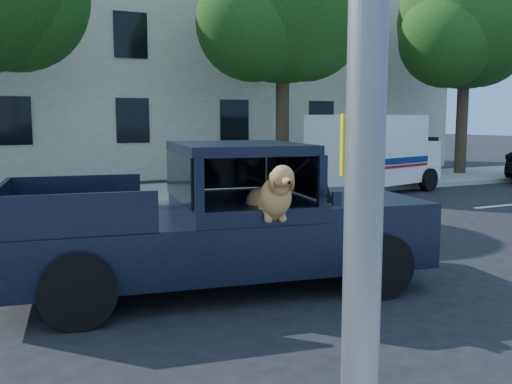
# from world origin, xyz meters

# --- Properties ---
(ground) EXTENTS (120.00, 120.00, 0.00)m
(ground) POSITION_xyz_m (0.00, 0.00, 0.00)
(ground) COLOR black
(ground) RESTS_ON ground
(far_sidewalk) EXTENTS (60.00, 4.00, 0.15)m
(far_sidewalk) POSITION_xyz_m (0.00, 9.20, 0.07)
(far_sidewalk) COLOR gray
(far_sidewalk) RESTS_ON ground
(lane_stripes) EXTENTS (21.60, 0.14, 0.01)m
(lane_stripes) POSITION_xyz_m (2.00, 3.40, 0.01)
(lane_stripes) COLOR silver
(lane_stripes) RESTS_ON ground
(street_tree_mid) EXTENTS (6.00, 5.20, 8.60)m
(street_tree_mid) POSITION_xyz_m (5.03, 9.62, 5.71)
(street_tree_mid) COLOR #332619
(street_tree_mid) RESTS_ON ground
(street_tree_right) EXTENTS (6.00, 5.20, 8.60)m
(street_tree_right) POSITION_xyz_m (13.03, 9.62, 5.71)
(street_tree_right) COLOR #332619
(street_tree_right) RESTS_ON ground
(building_main) EXTENTS (26.00, 6.00, 9.00)m
(building_main) POSITION_xyz_m (3.00, 16.50, 4.50)
(building_main) COLOR beige
(building_main) RESTS_ON ground
(pickup_truck) EXTENTS (5.70, 3.19, 1.94)m
(pickup_truck) POSITION_xyz_m (-1.33, -0.04, 0.66)
(pickup_truck) COLOR black
(pickup_truck) RESTS_ON ground
(mail_truck) EXTENTS (4.70, 3.14, 2.38)m
(mail_truck) POSITION_xyz_m (6.85, 7.15, 1.04)
(mail_truck) COLOR silver
(mail_truck) RESTS_ON ground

